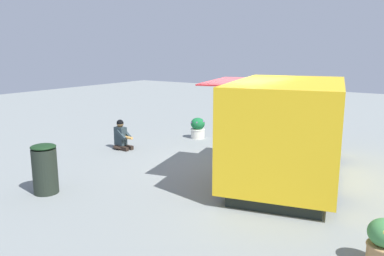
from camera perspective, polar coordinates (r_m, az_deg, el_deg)
ground_plane at (r=9.67m, az=5.06°, el=-6.06°), size 40.00×40.00×0.00m
food_truck at (r=9.20m, az=14.17°, el=-0.31°), size 5.50×3.36×2.26m
person_customer at (r=11.66m, az=-10.34°, el=-1.42°), size 0.47×0.74×0.88m
planter_flowering_near at (r=6.06m, az=26.40°, el=-14.83°), size 0.45×0.45×0.68m
planter_flowering_far at (r=12.87m, az=0.85°, el=0.03°), size 0.48×0.48×0.69m
trash_bin at (r=8.51m, az=-20.81°, el=-5.58°), size 0.51×0.51×1.04m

